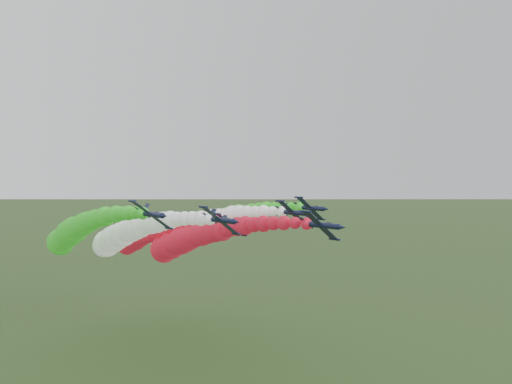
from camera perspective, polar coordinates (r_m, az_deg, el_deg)
jet_lead at (r=122.07m, az=-7.69°, el=-5.46°), size 12.31×70.52×17.78m
jet_inner_left at (r=127.50m, az=-14.93°, el=-4.84°), size 11.84×70.06×17.31m
jet_inner_right at (r=139.08m, az=-8.34°, el=-4.29°), size 12.59×70.80×18.06m
jet_outer_left at (r=131.46m, az=-20.06°, el=-4.31°), size 12.33×70.55×17.80m
jet_outer_right at (r=147.26m, az=-6.21°, el=-3.83°), size 12.50×70.72×17.97m
jet_trail at (r=147.24m, az=-12.42°, el=-4.93°), size 11.82×70.03×17.28m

